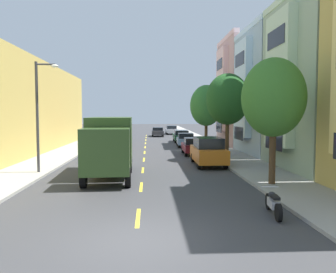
# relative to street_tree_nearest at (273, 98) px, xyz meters

# --- Properties ---
(ground_plane) EXTENTS (160.00, 160.00, 0.00)m
(ground_plane) POSITION_rel_street_tree_nearest_xyz_m (-6.40, 23.27, -4.33)
(ground_plane) COLOR #38383A
(sidewalk_left) EXTENTS (3.20, 120.00, 0.14)m
(sidewalk_left) POSITION_rel_street_tree_nearest_xyz_m (-13.50, 21.27, -4.26)
(sidewalk_left) COLOR #99968E
(sidewalk_left) RESTS_ON ground_plane
(sidewalk_right) EXTENTS (3.20, 120.00, 0.14)m
(sidewalk_right) POSITION_rel_street_tree_nearest_xyz_m (0.70, 21.27, -4.26)
(sidewalk_right) COLOR #99968E
(sidewalk_right) RESTS_ON ground_plane
(lane_centerline_dashes) EXTENTS (0.14, 47.20, 0.01)m
(lane_centerline_dashes) POSITION_rel_street_tree_nearest_xyz_m (-6.40, 17.77, -4.33)
(lane_centerline_dashes) COLOR yellow
(lane_centerline_dashes) RESTS_ON ground_plane
(townhouse_third_powder_blue) EXTENTS (13.41, 8.16, 10.91)m
(townhouse_third_powder_blue) POSITION_rel_street_tree_nearest_xyz_m (8.60, 12.90, 0.92)
(townhouse_third_powder_blue) COLOR #9EB7CC
(townhouse_third_powder_blue) RESTS_ON ground_plane
(townhouse_fourth_rose) EXTENTS (13.57, 8.16, 11.91)m
(townhouse_fourth_rose) POSITION_rel_street_tree_nearest_xyz_m (8.68, 21.26, 1.42)
(townhouse_fourth_rose) COLOR #CC9E9E
(townhouse_fourth_rose) RESTS_ON ground_plane
(street_tree_nearest) EXTENTS (3.07, 3.07, 6.12)m
(street_tree_nearest) POSITION_rel_street_tree_nearest_xyz_m (0.00, 0.00, 0.00)
(street_tree_nearest) COLOR #47331E
(street_tree_nearest) RESTS_ON sidewalk_right
(street_tree_second) EXTENTS (3.30, 3.30, 6.49)m
(street_tree_second) POSITION_rel_street_tree_nearest_xyz_m (0.00, 9.70, 0.33)
(street_tree_second) COLOR #47331E
(street_tree_second) RESTS_ON sidewalk_right
(street_tree_third) EXTENTS (3.38, 3.38, 6.43)m
(street_tree_third) POSITION_rel_street_tree_nearest_xyz_m (-0.00, 19.40, 0.08)
(street_tree_third) COLOR #47331E
(street_tree_third) RESTS_ON sidewalk_right
(street_lamp) EXTENTS (1.35, 0.28, 6.43)m
(street_lamp) POSITION_rel_street_tree_nearest_xyz_m (-12.34, 4.09, -0.44)
(street_lamp) COLOR #38383D
(street_lamp) RESTS_ON sidewalk_left
(delivery_box_truck) EXTENTS (2.66, 7.46, 3.36)m
(delivery_box_truck) POSITION_rel_street_tree_nearest_xyz_m (-8.21, 3.19, -2.43)
(delivery_box_truck) COLOR #2D471E
(delivery_box_truck) RESTS_ON ground_plane
(parked_wagon_forest) EXTENTS (1.90, 4.73, 1.50)m
(parked_wagon_forest) POSITION_rel_street_tree_nearest_xyz_m (-1.94, 26.72, -3.53)
(parked_wagon_forest) COLOR #194C28
(parked_wagon_forest) RESTS_ON ground_plane
(parked_wagon_black) EXTENTS (1.87, 4.72, 1.50)m
(parked_wagon_black) POSITION_rel_street_tree_nearest_xyz_m (-10.64, 27.51, -3.53)
(parked_wagon_black) COLOR black
(parked_wagon_black) RESTS_ON ground_plane
(parked_wagon_white) EXTENTS (1.89, 4.73, 1.50)m
(parked_wagon_white) POSITION_rel_street_tree_nearest_xyz_m (-2.09, 43.38, -3.53)
(parked_wagon_white) COLOR silver
(parked_wagon_white) RESTS_ON ground_plane
(parked_hatchback_red) EXTENTS (1.75, 4.00, 1.50)m
(parked_hatchback_red) POSITION_rel_street_tree_nearest_xyz_m (-10.64, 19.50, -3.57)
(parked_hatchback_red) COLOR #AD1E1E
(parked_hatchback_red) RESTS_ON ground_plane
(parked_hatchback_sky) EXTENTS (1.86, 4.05, 1.50)m
(parked_hatchback_sky) POSITION_rel_street_tree_nearest_xyz_m (-2.07, 20.47, -3.57)
(parked_hatchback_sky) COLOR #7A9EC6
(parked_hatchback_sky) RESTS_ON ground_plane
(parked_hatchback_burgundy) EXTENTS (1.77, 4.01, 1.50)m
(parked_hatchback_burgundy) POSITION_rel_street_tree_nearest_xyz_m (-2.15, 13.28, -3.57)
(parked_hatchback_burgundy) COLOR maroon
(parked_hatchback_burgundy) RESTS_ON ground_plane
(parked_suv_orange) EXTENTS (1.96, 4.80, 1.93)m
(parked_suv_orange) POSITION_rel_street_tree_nearest_xyz_m (-1.91, 7.10, -3.34)
(parked_suv_orange) COLOR orange
(parked_suv_orange) RESTS_ON ground_plane
(moving_charcoal_sedan) EXTENTS (1.80, 4.50, 1.43)m
(moving_charcoal_sedan) POSITION_rel_street_tree_nearest_xyz_m (-4.60, 37.94, -3.58)
(moving_charcoal_sedan) COLOR #333338
(moving_charcoal_sedan) RESTS_ON ground_plane
(parked_motorcycle) EXTENTS (0.62, 2.05, 0.90)m
(parked_motorcycle) POSITION_rel_street_tree_nearest_xyz_m (-1.65, -4.68, -3.92)
(parked_motorcycle) COLOR black
(parked_motorcycle) RESTS_ON ground_plane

